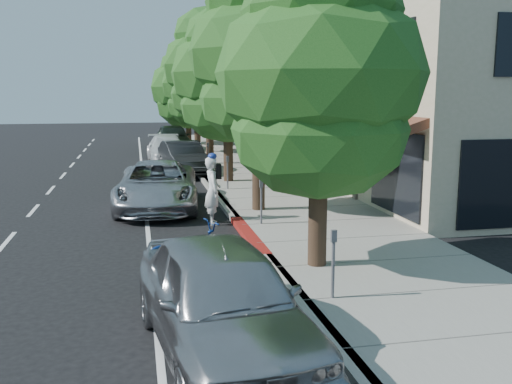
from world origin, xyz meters
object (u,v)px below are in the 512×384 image
object	(u,v)px
street_tree_1	(259,56)
white_pickup	(167,149)
cyclist	(213,191)
near_car_a	(222,299)
street_tree_5	(188,88)
pedestrian	(270,161)
street_tree_0	(320,78)
dark_suv_far	(173,138)
street_tree_2	(228,76)
dark_sedan	(183,158)
street_tree_4	(197,85)
bicycle	(189,248)
silver_suv	(157,185)
street_tree_3	(209,68)

from	to	relation	value
street_tree_1	white_pickup	distance (m)	14.67
cyclist	near_car_a	size ratio (longest dim) A/B	0.40
street_tree_5	pedestrian	size ratio (longest dim) A/B	3.73
street_tree_0	dark_suv_far	xyz separation A→B (m)	(-1.40, 25.88, -3.23)
street_tree_2	dark_sedan	bearing A→B (deg)	115.68
street_tree_4	dark_suv_far	distance (m)	4.08
bicycle	pedestrian	world-z (taller)	pedestrian
street_tree_0	silver_suv	bearing A→B (deg)	112.43
silver_suv	dark_sedan	size ratio (longest dim) A/B	1.19
cyclist	dark_suv_far	world-z (taller)	cyclist
white_pickup	street_tree_2	bearing A→B (deg)	-77.16
street_tree_0	pedestrian	world-z (taller)	street_tree_0
street_tree_4	bicycle	xyz separation A→B (m)	(-2.70, -23.48, -3.69)
street_tree_0	dark_sedan	world-z (taller)	street_tree_0
street_tree_2	pedestrian	world-z (taller)	street_tree_2
bicycle	pedestrian	size ratio (longest dim) A/B	1.08
street_tree_0	cyclist	distance (m)	6.01
silver_suv	street_tree_1	bearing A→B (deg)	-21.15
near_car_a	street_tree_3	bearing A→B (deg)	75.91
street_tree_5	white_pickup	size ratio (longest dim) A/B	1.39
street_tree_3	street_tree_4	bearing A→B (deg)	90.00
dark_sedan	cyclist	bearing A→B (deg)	-97.38
bicycle	near_car_a	size ratio (longest dim) A/B	0.41
pedestrian	near_car_a	bearing A→B (deg)	56.24
dark_suv_far	street_tree_5	bearing A→B (deg)	69.90
street_tree_4	white_pickup	xyz separation A→B (m)	(-2.10, -4.09, -3.49)
street_tree_2	street_tree_4	size ratio (longest dim) A/B	1.06
street_tree_0	bicycle	bearing A→B (deg)	169.17
street_tree_1	street_tree_2	world-z (taller)	street_tree_1
street_tree_1	street_tree_4	distance (m)	18.01
street_tree_4	dark_sedan	world-z (taller)	street_tree_4
dark_sedan	white_pickup	size ratio (longest dim) A/B	0.93
street_tree_0	pedestrian	xyz separation A→B (m)	(1.50, 10.79, -3.02)
street_tree_5	near_car_a	distance (m)	33.75
street_tree_1	street_tree_5	bearing A→B (deg)	90.00
street_tree_2	dark_suv_far	world-z (taller)	street_tree_2
street_tree_1	bicycle	distance (m)	7.52
silver_suv	pedestrian	world-z (taller)	pedestrian
street_tree_5	white_pickup	xyz separation A→B (m)	(-2.10, -10.09, -3.33)
street_tree_0	bicycle	size ratio (longest dim) A/B	3.33
street_tree_2	cyclist	bearing A→B (deg)	-102.67
street_tree_4	street_tree_1	bearing A→B (deg)	-90.00
bicycle	near_car_a	distance (m)	4.03
street_tree_0	cyclist	xyz separation A→B (m)	(-1.60, 4.88, -3.12)
street_tree_5	near_car_a	world-z (taller)	street_tree_5
street_tree_0	street_tree_4	bearing A→B (deg)	90.00
street_tree_4	cyclist	world-z (taller)	street_tree_4
bicycle	white_pickup	size ratio (longest dim) A/B	0.40
street_tree_3	cyclist	xyz separation A→B (m)	(-1.60, -13.12, -4.03)
street_tree_0	street_tree_2	xyz separation A→B (m)	(0.00, 12.00, 0.36)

